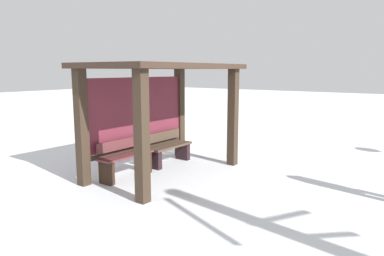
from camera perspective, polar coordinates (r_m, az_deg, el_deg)
name	(u,v)px	position (r m, az deg, el deg)	size (l,w,h in m)	color
ground_plane	(165,174)	(7.35, -4.25, -7.25)	(60.00, 60.00, 0.00)	silver
bus_shelter	(157,92)	(7.19, -5.59, 5.74)	(3.25, 1.87, 2.20)	#35271C
bench_left_inside	(125,160)	(7.11, -10.54, -5.03)	(1.20, 0.36, 0.74)	#582A2C
bench_center_inside	(168,149)	(8.04, -3.81, -3.37)	(1.20, 0.40, 0.71)	#463629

